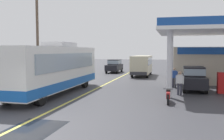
% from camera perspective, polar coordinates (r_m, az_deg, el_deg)
% --- Properties ---
extents(ground, '(120.00, 120.00, 0.00)m').
position_cam_1_polar(ground, '(29.37, 1.82, -1.61)').
color(ground, '#38383D').
extents(lane_divider_stripe, '(0.16, 50.00, 0.01)m').
position_cam_1_polar(lane_divider_stripe, '(24.53, -0.61, -2.79)').
color(lane_divider_stripe, '#D8CC4C').
rests_on(lane_divider_stripe, ground).
extents(coach_bus_main, '(2.60, 11.04, 3.69)m').
position_cam_1_polar(coach_bus_main, '(18.46, -12.90, 0.09)').
color(coach_bus_main, white).
rests_on(coach_bus_main, ground).
extents(gas_station_roadside, '(9.10, 11.95, 5.10)m').
position_cam_1_polar(gas_station_roadside, '(23.91, 22.07, 3.01)').
color(gas_station_roadside, '#194799').
rests_on(gas_station_roadside, ground).
extents(car_at_pump, '(1.70, 4.20, 1.82)m').
position_cam_1_polar(car_at_pump, '(20.62, 17.94, -1.54)').
color(car_at_pump, black).
rests_on(car_at_pump, ground).
extents(minibus_opposing_lane, '(2.04, 6.13, 2.44)m').
position_cam_1_polar(minibus_opposing_lane, '(31.02, 6.73, 1.40)').
color(minibus_opposing_lane, '#BFB799').
rests_on(minibus_opposing_lane, ground).
extents(motorcycle_parked_forecourt, '(0.55, 1.80, 0.92)m').
position_cam_1_polar(motorcycle_parked_forecourt, '(15.34, 12.56, -5.56)').
color(motorcycle_parked_forecourt, black).
rests_on(motorcycle_parked_forecourt, ground).
extents(pedestrian_near_pump, '(0.55, 0.22, 1.66)m').
position_cam_1_polar(pedestrian_near_pump, '(18.03, 15.02, -2.56)').
color(pedestrian_near_pump, '#33333F').
rests_on(pedestrian_near_pump, ground).
extents(pedestrian_by_shop, '(0.55, 0.22, 1.66)m').
position_cam_1_polar(pedestrian_by_shop, '(21.55, 13.85, -1.43)').
color(pedestrian_by_shop, '#33333F').
rests_on(pedestrian_by_shop, ground).
extents(car_trailing_behind_bus, '(1.70, 4.20, 1.82)m').
position_cam_1_polar(car_trailing_behind_bus, '(35.67, 0.55, 1.08)').
color(car_trailing_behind_bus, black).
rests_on(car_trailing_behind_bus, ground).
extents(utility_pole_roadside, '(1.80, 0.24, 8.59)m').
position_cam_1_polar(utility_pole_roadside, '(24.25, -16.44, 7.54)').
color(utility_pole_roadside, brown).
rests_on(utility_pole_roadside, ground).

